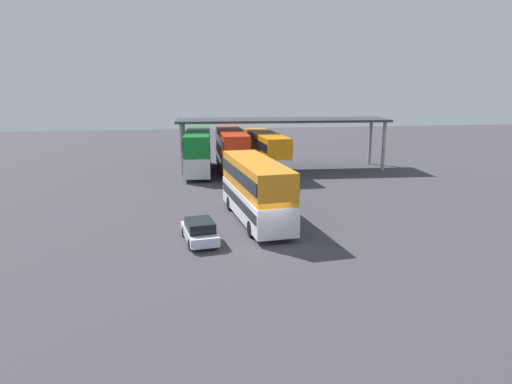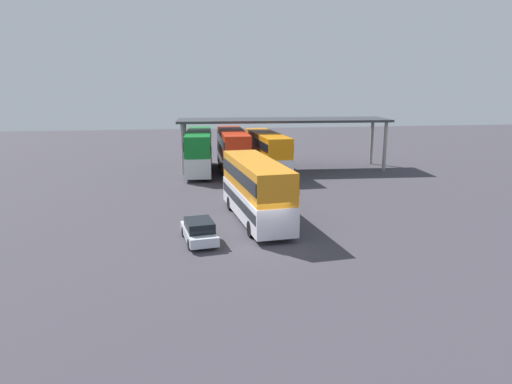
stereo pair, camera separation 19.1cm
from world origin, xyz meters
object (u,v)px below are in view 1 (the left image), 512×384
double_decker_main (256,188)px  double_decker_near_canopy (198,150)px  parked_hatchback (200,231)px  double_decker_mid_row (232,150)px  double_decker_far_right (266,151)px

double_decker_main → double_decker_near_canopy: bearing=3.9°
parked_hatchback → double_decker_mid_row: bearing=-19.6°
parked_hatchback → double_decker_mid_row: 21.25m
parked_hatchback → double_decker_near_canopy: size_ratio=0.35×
parked_hatchback → double_decker_main: bearing=-55.2°
double_decker_near_canopy → double_decker_mid_row: double_decker_mid_row is taller
double_decker_main → parked_hatchback: bearing=127.2°
double_decker_near_canopy → double_decker_far_right: double_decker_near_canopy is taller
double_decker_main → parked_hatchback: size_ratio=2.58×
parked_hatchback → double_decker_near_canopy: 21.95m
double_decker_main → parked_hatchback: 5.60m
parked_hatchback → double_decker_far_right: 22.04m
double_decker_main → double_decker_near_canopy: double_decker_near_canopy is taller
double_decker_near_canopy → double_decker_main: bearing=-166.5°
parked_hatchback → double_decker_mid_row: size_ratio=0.35×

